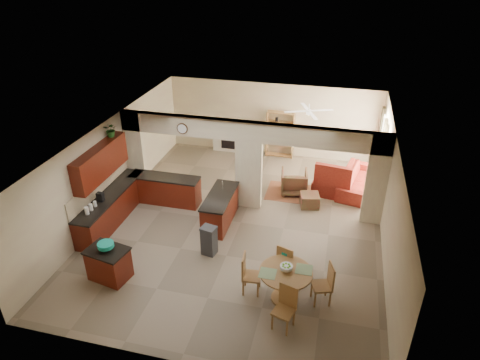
% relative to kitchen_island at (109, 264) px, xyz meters
% --- Properties ---
extents(floor, '(10.00, 10.00, 0.00)m').
position_rel_kitchen_island_xyz_m(floor, '(2.54, 3.09, -0.42)').
color(floor, '#7A6A54').
rests_on(floor, ground).
extents(ceiling, '(10.00, 10.00, 0.00)m').
position_rel_kitchen_island_xyz_m(ceiling, '(2.54, 3.09, 2.38)').
color(ceiling, white).
rests_on(ceiling, wall_back).
extents(wall_back, '(8.00, 0.00, 8.00)m').
position_rel_kitchen_island_xyz_m(wall_back, '(2.54, 8.09, 0.98)').
color(wall_back, beige).
rests_on(wall_back, floor).
extents(wall_front, '(8.00, 0.00, 8.00)m').
position_rel_kitchen_island_xyz_m(wall_front, '(2.54, -1.91, 0.98)').
color(wall_front, beige).
rests_on(wall_front, floor).
extents(wall_left, '(0.00, 10.00, 10.00)m').
position_rel_kitchen_island_xyz_m(wall_left, '(-1.46, 3.09, 0.98)').
color(wall_left, beige).
rests_on(wall_left, floor).
extents(wall_right, '(0.00, 10.00, 10.00)m').
position_rel_kitchen_island_xyz_m(wall_right, '(6.54, 3.09, 0.98)').
color(wall_right, beige).
rests_on(wall_right, floor).
extents(partition_left_pier, '(0.60, 0.25, 2.80)m').
position_rel_kitchen_island_xyz_m(partition_left_pier, '(-1.16, 4.09, 0.98)').
color(partition_left_pier, beige).
rests_on(partition_left_pier, floor).
extents(partition_center_pier, '(0.80, 0.25, 2.20)m').
position_rel_kitchen_island_xyz_m(partition_center_pier, '(2.54, 4.09, 0.68)').
color(partition_center_pier, beige).
rests_on(partition_center_pier, floor).
extents(partition_right_pier, '(0.60, 0.25, 2.80)m').
position_rel_kitchen_island_xyz_m(partition_right_pier, '(6.24, 4.09, 0.98)').
color(partition_right_pier, beige).
rests_on(partition_right_pier, floor).
extents(partition_header, '(8.00, 0.25, 0.60)m').
position_rel_kitchen_island_xyz_m(partition_header, '(2.54, 4.09, 2.08)').
color(partition_header, beige).
rests_on(partition_header, partition_center_pier).
extents(kitchen_counter, '(2.52, 3.29, 1.48)m').
position_rel_kitchen_island_xyz_m(kitchen_counter, '(-0.72, 2.84, 0.04)').
color(kitchen_counter, '#401507').
rests_on(kitchen_counter, floor).
extents(upper_cabinets, '(0.35, 2.40, 0.90)m').
position_rel_kitchen_island_xyz_m(upper_cabinets, '(-1.28, 2.29, 1.50)').
color(upper_cabinets, '#401507').
rests_on(upper_cabinets, wall_left).
extents(peninsula, '(0.70, 1.85, 0.91)m').
position_rel_kitchen_island_xyz_m(peninsula, '(1.94, 2.97, 0.03)').
color(peninsula, '#401507').
rests_on(peninsula, floor).
extents(wall_clock, '(0.34, 0.03, 0.34)m').
position_rel_kitchen_island_xyz_m(wall_clock, '(0.54, 3.94, 2.03)').
color(wall_clock, '#52321B').
rests_on(wall_clock, partition_header).
extents(rug, '(1.60, 1.30, 0.01)m').
position_rel_kitchen_island_xyz_m(rug, '(3.74, 5.19, -0.42)').
color(rug, brown).
rests_on(rug, floor).
extents(fireplace, '(1.60, 0.35, 1.20)m').
position_rel_kitchen_island_xyz_m(fireplace, '(0.94, 7.92, 0.19)').
color(fireplace, beige).
rests_on(fireplace, floor).
extents(shelving_unit, '(1.00, 0.32, 1.80)m').
position_rel_kitchen_island_xyz_m(shelving_unit, '(2.89, 7.91, 0.48)').
color(shelving_unit, olive).
rests_on(shelving_unit, floor).
extents(window_a, '(0.02, 0.90, 1.90)m').
position_rel_kitchen_island_xyz_m(window_a, '(6.51, 5.39, 0.78)').
color(window_a, white).
rests_on(window_a, wall_right).
extents(window_b, '(0.02, 0.90, 1.90)m').
position_rel_kitchen_island_xyz_m(window_b, '(6.51, 7.09, 0.78)').
color(window_b, white).
rests_on(window_b, wall_right).
extents(glazed_door, '(0.02, 0.70, 2.10)m').
position_rel_kitchen_island_xyz_m(glazed_door, '(6.51, 6.24, 0.63)').
color(glazed_door, white).
rests_on(glazed_door, wall_right).
extents(drape_a_left, '(0.10, 0.28, 2.30)m').
position_rel_kitchen_island_xyz_m(drape_a_left, '(6.47, 4.79, 0.78)').
color(drape_a_left, '#3E2218').
rests_on(drape_a_left, wall_right).
extents(drape_a_right, '(0.10, 0.28, 2.30)m').
position_rel_kitchen_island_xyz_m(drape_a_right, '(6.47, 5.99, 0.78)').
color(drape_a_right, '#3E2218').
rests_on(drape_a_right, wall_right).
extents(drape_b_left, '(0.10, 0.28, 2.30)m').
position_rel_kitchen_island_xyz_m(drape_b_left, '(6.47, 6.49, 0.78)').
color(drape_b_left, '#3E2218').
rests_on(drape_b_left, wall_right).
extents(drape_b_right, '(0.10, 0.28, 2.30)m').
position_rel_kitchen_island_xyz_m(drape_b_right, '(6.47, 7.69, 0.78)').
color(drape_b_right, '#3E2218').
rests_on(drape_b_right, wall_right).
extents(ceiling_fan, '(1.00, 1.00, 0.10)m').
position_rel_kitchen_island_xyz_m(ceiling_fan, '(4.04, 6.09, 2.14)').
color(ceiling_fan, white).
rests_on(ceiling_fan, ceiling).
extents(kitchen_island, '(1.08, 0.86, 0.84)m').
position_rel_kitchen_island_xyz_m(kitchen_island, '(0.00, 0.00, 0.00)').
color(kitchen_island, '#401507').
rests_on(kitchen_island, floor).
extents(teal_bowl, '(0.39, 0.39, 0.18)m').
position_rel_kitchen_island_xyz_m(teal_bowl, '(-0.01, 0.02, 0.51)').
color(teal_bowl, '#15957E').
rests_on(teal_bowl, kitchen_island).
extents(trash_can, '(0.41, 0.37, 0.76)m').
position_rel_kitchen_island_xyz_m(trash_can, '(2.07, 1.49, -0.04)').
color(trash_can, '#2D2D2F').
rests_on(trash_can, floor).
extents(dining_table, '(1.21, 1.21, 0.82)m').
position_rel_kitchen_island_xyz_m(dining_table, '(4.26, 0.29, 0.11)').
color(dining_table, olive).
rests_on(dining_table, floor).
extents(fruit_bowl, '(0.28, 0.28, 0.15)m').
position_rel_kitchen_island_xyz_m(fruit_bowl, '(4.26, 0.33, 0.47)').
color(fruit_bowl, '#61B827').
rests_on(fruit_bowl, dining_table).
extents(sofa, '(2.52, 1.39, 0.69)m').
position_rel_kitchen_island_xyz_m(sofa, '(5.84, 5.97, -0.08)').
color(sofa, maroon).
rests_on(sofa, floor).
extents(chaise, '(1.30, 1.12, 0.47)m').
position_rel_kitchen_island_xyz_m(chaise, '(5.03, 5.52, -0.19)').
color(chaise, maroon).
rests_on(chaise, floor).
extents(armchair, '(0.95, 0.97, 0.78)m').
position_rel_kitchen_island_xyz_m(armchair, '(3.81, 5.24, -0.03)').
color(armchair, maroon).
rests_on(armchair, floor).
extents(ottoman, '(0.67, 0.67, 0.41)m').
position_rel_kitchen_island_xyz_m(ottoman, '(4.40, 4.51, -0.22)').
color(ottoman, maroon).
rests_on(ottoman, floor).
extents(plant, '(0.42, 0.38, 0.42)m').
position_rel_kitchen_island_xyz_m(plant, '(-1.28, 3.06, 2.16)').
color(plant, '#204A13').
rests_on(plant, upper_cabinets).
extents(chair_north, '(0.53, 0.53, 1.02)m').
position_rel_kitchen_island_xyz_m(chair_north, '(4.18, 0.96, 0.13)').
color(chair_north, olive).
rests_on(chair_north, floor).
extents(chair_east, '(0.53, 0.53, 1.02)m').
position_rel_kitchen_island_xyz_m(chair_east, '(5.15, 0.45, 0.13)').
color(chair_east, olive).
rests_on(chair_east, floor).
extents(chair_south, '(0.53, 0.53, 1.02)m').
position_rel_kitchen_island_xyz_m(chair_south, '(4.38, -0.46, 0.13)').
color(chair_south, olive).
rests_on(chair_south, floor).
extents(chair_west, '(0.45, 0.45, 1.02)m').
position_rel_kitchen_island_xyz_m(chair_west, '(3.38, 0.36, 0.13)').
color(chair_west, olive).
rests_on(chair_west, floor).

